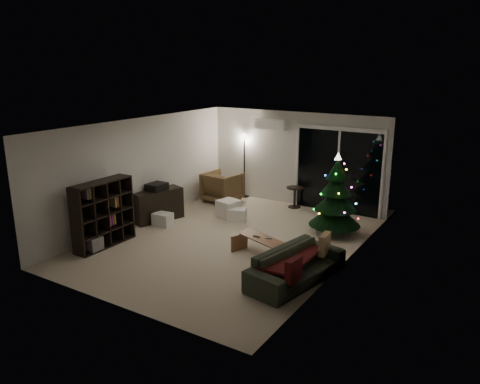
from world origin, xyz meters
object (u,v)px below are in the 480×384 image
(media_cabinet, at_px, (158,205))
(armchair, at_px, (222,187))
(sofa, at_px, (296,266))
(christmas_tree, at_px, (336,194))
(bookshelf, at_px, (98,212))
(coffee_table, at_px, (263,247))

(media_cabinet, bearing_deg, armchair, 96.17)
(sofa, height_order, christmas_tree, christmas_tree)
(media_cabinet, relative_size, sofa, 0.61)
(bookshelf, xyz_separation_m, christmas_tree, (4.00, 3.23, 0.23))
(bookshelf, bearing_deg, coffee_table, 13.02)
(armchair, relative_size, coffee_table, 0.78)
(armchair, height_order, coffee_table, armchair)
(bookshelf, relative_size, sofa, 0.70)
(coffee_table, bearing_deg, bookshelf, -138.36)
(christmas_tree, bearing_deg, coffee_table, -110.84)
(sofa, bearing_deg, media_cabinet, 85.11)
(sofa, height_order, coffee_table, sofa)
(armchair, bearing_deg, coffee_table, 140.49)
(bookshelf, xyz_separation_m, sofa, (4.30, 0.61, -0.41))
(armchair, bearing_deg, sofa, 143.21)
(christmas_tree, bearing_deg, sofa, -83.42)
(media_cabinet, xyz_separation_m, christmas_tree, (4.00, 1.38, 0.55))
(sofa, bearing_deg, armchair, 59.85)
(bookshelf, distance_m, media_cabinet, 1.87)
(sofa, relative_size, christmas_tree, 1.08)
(media_cabinet, relative_size, armchair, 1.34)
(bookshelf, height_order, sofa, bookshelf)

